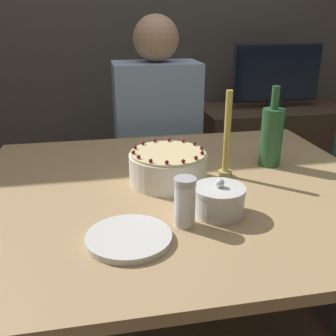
# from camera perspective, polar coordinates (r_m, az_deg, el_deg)

# --- Properties ---
(wall_behind) EXTENTS (8.00, 0.05, 2.60)m
(wall_behind) POSITION_cam_1_polar(r_m,az_deg,el_deg) (2.50, -5.59, 23.15)
(wall_behind) COLOR #4C4742
(wall_behind) RESTS_ON ground_plane
(dining_table) EXTENTS (1.25, 1.08, 0.72)m
(dining_table) POSITION_cam_1_polar(r_m,az_deg,el_deg) (1.27, 1.86, -7.01)
(dining_table) COLOR tan
(dining_table) RESTS_ON ground_plane
(cake) EXTENTS (0.25, 0.25, 0.11)m
(cake) POSITION_cam_1_polar(r_m,az_deg,el_deg) (1.24, 0.00, 0.17)
(cake) COLOR white
(cake) RESTS_ON dining_table
(sugar_bowl) EXTENTS (0.14, 0.14, 0.10)m
(sugar_bowl) POSITION_cam_1_polar(r_m,az_deg,el_deg) (1.05, 7.41, -4.67)
(sugar_bowl) COLOR silver
(sugar_bowl) RESTS_ON dining_table
(sugar_shaker) EXTENTS (0.06, 0.06, 0.13)m
(sugar_shaker) POSITION_cam_1_polar(r_m,az_deg,el_deg) (0.98, 2.45, -4.92)
(sugar_shaker) COLOR white
(sugar_shaker) RESTS_ON dining_table
(plate_stack) EXTENTS (0.21, 0.21, 0.02)m
(plate_stack) POSITION_cam_1_polar(r_m,az_deg,el_deg) (0.94, -5.70, -10.05)
(plate_stack) COLOR silver
(plate_stack) RESTS_ON dining_table
(candle) EXTENTS (0.05, 0.05, 0.28)m
(candle) POSITION_cam_1_polar(r_m,az_deg,el_deg) (1.27, 8.52, 3.68)
(candle) COLOR tan
(candle) RESTS_ON dining_table
(bottle) EXTENTS (0.08, 0.08, 0.28)m
(bottle) POSITION_cam_1_polar(r_m,az_deg,el_deg) (1.41, 14.80, 4.55)
(bottle) COLOR #2D6638
(bottle) RESTS_ON dining_table
(orange_fruit_0) EXTENTS (0.07, 0.07, 0.07)m
(orange_fruit_0) POSITION_cam_1_polar(r_m,az_deg,el_deg) (1.42, -0.93, 2.22)
(orange_fruit_0) COLOR orange
(orange_fruit_0) RESTS_ON dining_table
(person_man_blue_shirt) EXTENTS (0.40, 0.34, 1.22)m
(person_man_blue_shirt) POSITION_cam_1_polar(r_m,az_deg,el_deg) (1.98, -1.59, 1.08)
(person_man_blue_shirt) COLOR #473D33
(person_man_blue_shirt) RESTS_ON ground_plane
(side_cabinet) EXTENTS (0.90, 0.44, 0.68)m
(side_cabinet) POSITION_cam_1_polar(r_m,az_deg,el_deg) (2.63, 14.43, 1.20)
(side_cabinet) COLOR #4C3828
(side_cabinet) RESTS_ON ground_plane
(tv_monitor) EXTENTS (0.55, 0.10, 0.38)m
(tv_monitor) POSITION_cam_1_polar(r_m,az_deg,el_deg) (2.50, 15.56, 12.93)
(tv_monitor) COLOR #2D2D33
(tv_monitor) RESTS_ON side_cabinet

